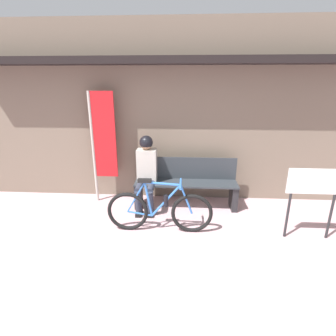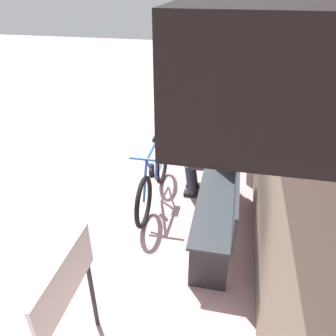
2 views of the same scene
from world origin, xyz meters
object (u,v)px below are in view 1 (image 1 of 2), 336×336
Objects in this scene: park_bench_near at (186,184)px; bicycle at (160,211)px; banner_pole at (101,140)px; signboard at (314,188)px; person_seated at (146,168)px.

bicycle is at bearing -113.84° from park_bench_near.
banner_pole reaches higher than park_bench_near.
bicycle is 0.78× the size of banner_pole.
park_bench_near is 1.71× the size of signboard.
bicycle is at bearing -41.75° from banner_pole.
park_bench_near is 2.01m from signboard.
banner_pole is 3.46m from signboard.
park_bench_near is 0.89× the size of banner_pole.
banner_pole reaches higher than bicycle.
signboard is at bearing -17.78° from banner_pole.
bicycle is 1.22× the size of person_seated.
park_bench_near is 1.14× the size of bicycle.
person_seated reaches higher than park_bench_near.
person_seated is (-0.69, -0.11, 0.32)m from park_bench_near.
bicycle is 1.74m from banner_pole.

